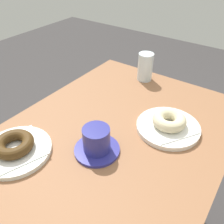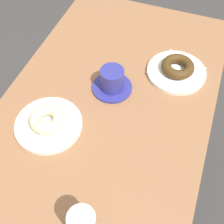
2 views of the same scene
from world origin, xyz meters
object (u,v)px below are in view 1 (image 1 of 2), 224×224
object	(u,v)px
plate_sugar_ring	(168,127)
plate_chocolate_ring	(16,151)
donut_sugar_ring	(169,120)
water_glass	(145,67)
donut_chocolate_ring	(14,144)
coffee_cup	(97,142)

from	to	relation	value
plate_sugar_ring	plate_chocolate_ring	distance (m)	0.48
plate_chocolate_ring	donut_sugar_ring	bearing A→B (deg)	-41.93
plate_chocolate_ring	water_glass	bearing A→B (deg)	-8.51
donut_sugar_ring	plate_sugar_ring	bearing A→B (deg)	0.00
plate_sugar_ring	donut_sugar_ring	bearing A→B (deg)	0.00
donut_chocolate_ring	coffee_cup	distance (m)	0.24
donut_sugar_ring	water_glass	xyz separation A→B (m)	(0.25, 0.23, 0.02)
coffee_cup	water_glass	bearing A→B (deg)	12.01
plate_sugar_ring	plate_chocolate_ring	world-z (taller)	plate_sugar_ring
plate_chocolate_ring	water_glass	distance (m)	0.62
water_glass	donut_sugar_ring	bearing A→B (deg)	-137.76
plate_sugar_ring	donut_chocolate_ring	size ratio (longest dim) A/B	1.81
donut_sugar_ring	plate_chocolate_ring	bearing A→B (deg)	138.07
plate_sugar_ring	coffee_cup	distance (m)	0.25
plate_chocolate_ring	coffee_cup	distance (m)	0.24
plate_chocolate_ring	donut_chocolate_ring	size ratio (longest dim) A/B	1.81
donut_sugar_ring	donut_chocolate_ring	size ratio (longest dim) A/B	0.95
water_glass	plate_chocolate_ring	bearing A→B (deg)	171.49
plate_sugar_ring	plate_chocolate_ring	bearing A→B (deg)	138.07
coffee_cup	plate_chocolate_ring	bearing A→B (deg)	127.03
plate_sugar_ring	donut_sugar_ring	distance (m)	0.03
plate_chocolate_ring	donut_chocolate_ring	distance (m)	0.03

